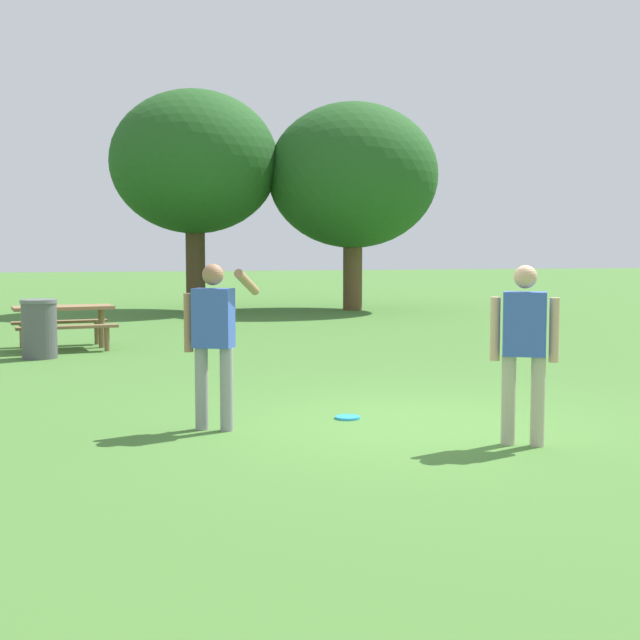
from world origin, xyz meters
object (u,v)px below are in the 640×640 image
(trash_can_beside_table, at_px, (39,329))
(tree_broad_center, at_px, (194,163))
(person_thrower, at_px, (524,342))
(picnic_table_near, at_px, (63,318))
(tree_far_right, at_px, (353,176))
(person_catcher, at_px, (214,333))
(frisbee, at_px, (348,417))

(trash_can_beside_table, relative_size, tree_broad_center, 0.15)
(person_thrower, bearing_deg, picnic_table_near, 114.40)
(picnic_table_near, relative_size, tree_far_right, 0.31)
(tree_far_right, bearing_deg, person_catcher, -112.20)
(person_thrower, relative_size, person_catcher, 1.00)
(trash_can_beside_table, bearing_deg, person_catcher, -73.57)
(picnic_table_near, xyz_separation_m, tree_broad_center, (3.53, 8.97, 3.62))
(person_thrower, relative_size, frisbee, 6.12)
(picnic_table_near, bearing_deg, tree_far_right, 45.56)
(frisbee, distance_m, tree_far_right, 16.81)
(person_thrower, distance_m, frisbee, 2.20)
(trash_can_beside_table, bearing_deg, tree_broad_center, 69.18)
(frisbee, height_order, tree_broad_center, tree_broad_center)
(picnic_table_near, bearing_deg, trash_can_beside_table, -106.00)
(person_thrower, xyz_separation_m, tree_broad_center, (-0.59, 18.05, 3.25))
(person_catcher, distance_m, picnic_table_near, 7.82)
(picnic_table_near, height_order, trash_can_beside_table, trash_can_beside_table)
(tree_broad_center, bearing_deg, person_thrower, -88.12)
(person_thrower, xyz_separation_m, person_catcher, (-2.60, 1.43, 0.02))
(frisbee, distance_m, tree_broad_center, 16.96)
(picnic_table_near, bearing_deg, tree_broad_center, 68.52)
(frisbee, height_order, trash_can_beside_table, trash_can_beside_table)
(person_thrower, distance_m, tree_far_right, 17.86)
(person_catcher, bearing_deg, person_thrower, -28.85)
(picnic_table_near, distance_m, tree_far_right, 11.83)
(person_catcher, bearing_deg, tree_far_right, 67.80)
(person_catcher, distance_m, tree_far_right, 17.28)
(frisbee, distance_m, trash_can_beside_table, 7.05)
(person_thrower, height_order, tree_far_right, tree_far_right)
(frisbee, relative_size, trash_can_beside_table, 0.28)
(person_catcher, relative_size, tree_far_right, 0.28)
(person_thrower, bearing_deg, trash_can_beside_table, 119.81)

